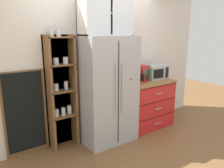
{
  "coord_description": "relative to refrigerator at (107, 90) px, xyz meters",
  "views": [
    {
      "loc": [
        -1.91,
        -2.84,
        1.81
      ],
      "look_at": [
        0.1,
        0.04,
        0.96
      ],
      "focal_mm": 35.02,
      "sensor_mm": 36.0,
      "label": 1
    }
  ],
  "objects": [
    {
      "name": "wall_back_cream",
      "position": [
        -0.0,
        0.36,
        0.4
      ],
      "size": [
        4.94,
        0.1,
        2.55
      ],
      "primitive_type": "cube",
      "color": "silver",
      "rests_on": "ground"
    },
    {
      "name": "coffee_maker",
      "position": [
        0.75,
        0.03,
        0.19
      ],
      "size": [
        0.17,
        0.2,
        0.31
      ],
      "color": "red",
      "rests_on": "counter_cabinet"
    },
    {
      "name": "microwave",
      "position": [
        1.16,
        0.07,
        0.16
      ],
      "size": [
        0.44,
        0.33,
        0.26
      ],
      "color": "#ADAFB5",
      "rests_on": "counter_cabinet"
    },
    {
      "name": "pantry_shelf_column",
      "position": [
        -0.69,
        0.26,
        0.05
      ],
      "size": [
        0.46,
        0.26,
        1.87
      ],
      "color": "brown",
      "rests_on": "ground"
    },
    {
      "name": "counter_cabinet",
      "position": [
        0.94,
        0.02,
        -0.42
      ],
      "size": [
        0.96,
        0.61,
        0.91
      ],
      "color": "red",
      "rests_on": "ground"
    },
    {
      "name": "mug_navy",
      "position": [
        0.57,
        0.01,
        0.08
      ],
      "size": [
        0.12,
        0.08,
        0.09
      ],
      "color": "navy",
      "rests_on": "counter_cabinet"
    },
    {
      "name": "chalkboard_menu",
      "position": [
        -1.24,
        0.29,
        -0.23
      ],
      "size": [
        0.6,
        0.04,
        1.28
      ],
      "color": "brown",
      "rests_on": "ground"
    },
    {
      "name": "refrigerator",
      "position": [
        0.0,
        0.0,
        0.0
      ],
      "size": [
        0.88,
        0.65,
        1.74
      ],
      "color": "#ADAFB5",
      "rests_on": "ground"
    },
    {
      "name": "bottle_green",
      "position": [
        0.94,
        -0.01,
        0.16
      ],
      "size": [
        0.06,
        0.06,
        0.29
      ],
      "color": "#285B33",
      "rests_on": "counter_cabinet"
    },
    {
      "name": "upper_cabinet",
      "position": [
        -0.0,
        0.05,
        1.19
      ],
      "size": [
        0.84,
        0.32,
        0.65
      ],
      "color": "silver",
      "rests_on": "refrigerator"
    },
    {
      "name": "mug_red",
      "position": [
        0.94,
        0.03,
        0.08
      ],
      "size": [
        0.12,
        0.08,
        0.09
      ],
      "color": "red",
      "rests_on": "counter_cabinet"
    },
    {
      "name": "ground_plane",
      "position": [
        -0.0,
        -0.04,
        -0.87
      ],
      "size": [
        10.63,
        10.63,
        0.0
      ],
      "primitive_type": "plane",
      "color": "brown"
    }
  ]
}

